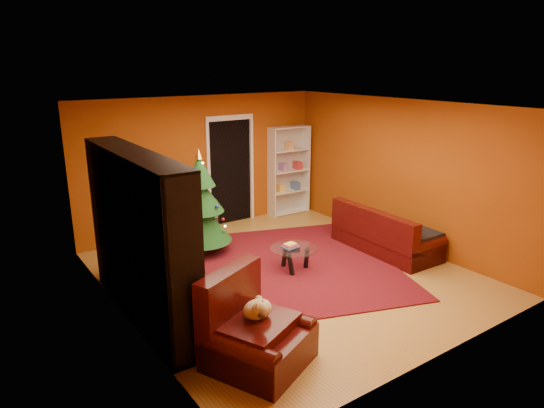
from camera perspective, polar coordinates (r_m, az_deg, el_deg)
floor at (r=7.69m, az=1.72°, el=-8.41°), size 5.00×5.50×0.05m
ceiling at (r=7.00m, az=1.91°, el=11.69°), size 5.00×5.50×0.05m
wall_back at (r=9.54m, az=-8.18°, el=4.74°), size 5.00×0.05×2.60m
wall_left at (r=6.13m, az=-17.53°, el=-2.41°), size 0.05×5.50×2.60m
wall_right at (r=8.93m, az=14.98°, el=3.55°), size 0.05×5.50×2.60m
doorway at (r=9.83m, az=-4.88°, el=3.70°), size 1.06×0.60×2.16m
rug at (r=8.01m, az=3.00°, el=-7.10°), size 3.98×4.29×0.02m
media_unit at (r=6.32m, az=-15.35°, el=-3.75°), size 0.47×2.84×2.17m
christmas_tree at (r=8.31m, az=-8.38°, el=0.08°), size 1.18×1.18×1.84m
gift_box_teal at (r=8.73m, az=-16.08°, el=-4.65°), size 0.41×0.41×0.32m
gift_box_green at (r=8.94m, az=-11.36°, el=-4.10°), size 0.25×0.25×0.23m
gift_box_red at (r=9.30m, az=-10.30°, el=-3.21°), size 0.28×0.28×0.25m
white_bookshelf at (r=10.45m, az=2.01°, el=3.93°), size 0.91×0.36×1.95m
armchair at (r=5.41m, az=-1.54°, el=-14.53°), size 1.41×1.41×0.84m
dog at (r=5.36m, az=-1.72°, el=-12.28°), size 0.49×0.44×0.27m
sofa at (r=8.67m, az=13.33°, el=-2.82°), size 0.90×1.93×0.82m
coffee_table at (r=7.73m, az=2.60°, el=-6.44°), size 0.86×0.86×0.47m
acrylic_chair at (r=8.44m, az=-7.30°, el=-3.08°), size 0.50×0.53×0.81m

